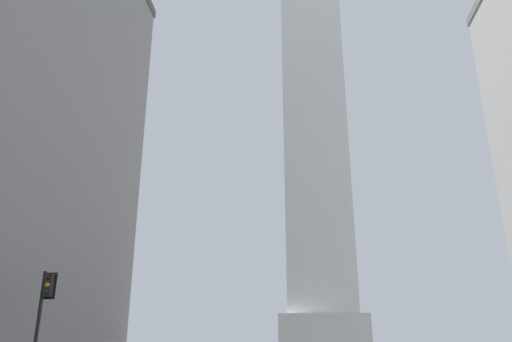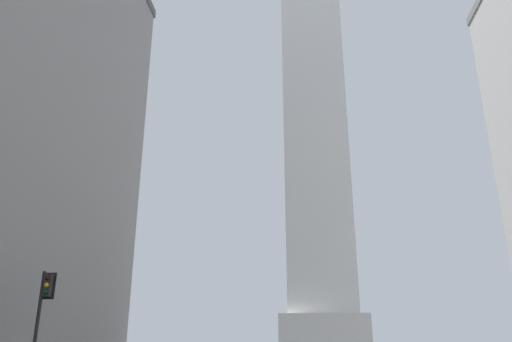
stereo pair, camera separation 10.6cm
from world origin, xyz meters
name	(u,v)px [view 1 (the left image)]	position (x,y,z in m)	size (l,w,h in m)	color
obelisk	(312,90)	(0.00, 55.92, 32.72)	(9.24, 9.24, 67.91)	silver
traffic_light_mid_left	(43,307)	(-14.95, 23.53, 3.42)	(0.77, 0.50, 5.17)	black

